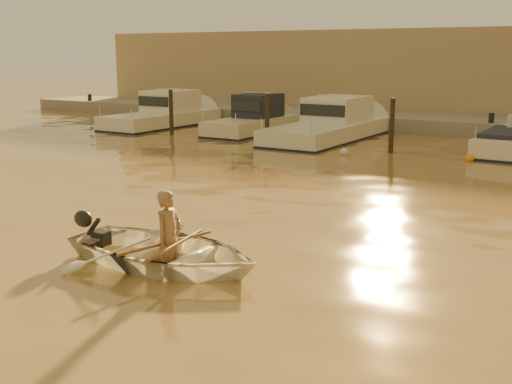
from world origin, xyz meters
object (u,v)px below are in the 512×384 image
Objects in this scene: moored_boat_1 at (252,120)px; moored_boat_0 at (162,114)px; dinghy at (165,251)px; moored_boat_3 at (512,147)px; waterfront_building at (484,76)px; person at (169,238)px; moored_boat_2 at (330,124)px.

moored_boat_0 is at bearing 180.00° from moored_boat_1.
moored_boat_3 reaches higher than dinghy.
dinghy is at bearing -50.05° from moored_boat_0.
moored_boat_3 is 0.13× the size of waterfront_building.
moored_boat_3 is (2.58, 16.50, -0.30)m from person.
moored_boat_0 is 0.17× the size of waterfront_building.
person is 0.27× the size of moored_boat_1.
moored_boat_1 is 13.49m from waterfront_building.
moored_boat_2 is at bearing 0.00° from moored_boat_0.
moored_boat_2 is (9.14, 0.00, 0.00)m from moored_boat_0.
dinghy is 0.48× the size of moored_boat_0.
moored_boat_3 is at bearing 0.00° from moored_boat_2.
person is (0.10, 0.00, 0.26)m from dinghy.
waterfront_building is at bearing 108.27° from moored_boat_3.
person reaches higher than dinghy.
moored_boat_1 is 11.24m from moored_boat_3.
waterfront_building is at bearing 55.35° from moored_boat_1.
moored_boat_1 is 0.71× the size of moored_boat_2.
moored_boat_1 is at bearing -124.65° from waterfront_building.
moored_boat_0 is at bearing 180.00° from moored_boat_3.
moored_boat_0 is 17.02m from waterfront_building.
dinghy is at bearing -62.60° from moored_boat_1.
moored_boat_1 is 0.13× the size of waterfront_building.
person is 17.18m from moored_boat_2.
dinghy is 16.72m from moored_boat_3.
moored_boat_0 is 9.14m from moored_boat_2.
person is 18.63m from moored_boat_1.
waterfront_building is at bearing 71.27° from moored_boat_2.
person is 0.19× the size of moored_boat_2.
moored_boat_2 is at bearing 180.00° from moored_boat_3.
moored_boat_0 is 16.51m from moored_boat_3.
moored_boat_2 reaches higher than person.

